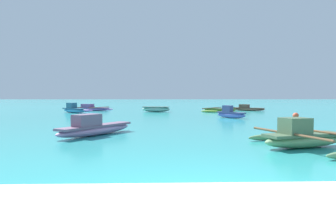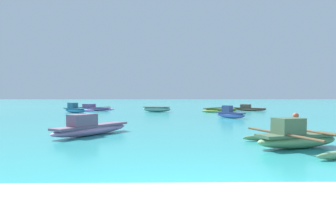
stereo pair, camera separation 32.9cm
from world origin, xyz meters
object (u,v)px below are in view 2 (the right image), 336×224
object	(u,v)px
moored_boat_2	(220,110)
moored_boat_3	(90,128)
moored_boat_5	(296,138)
mooring_buoy_1	(296,116)
moored_boat_4	(249,108)
moored_boat_7	(92,108)
moored_boat_1	(230,114)
moored_boat_0	(75,109)
moored_boat_6	(157,109)

from	to	relation	value
moored_boat_2	moored_boat_3	distance (m)	18.34
moored_boat_2	moored_boat_5	size ratio (longest dim) A/B	1.32
moored_boat_2	mooring_buoy_1	world-z (taller)	mooring_buoy_1
moored_boat_4	moored_boat_5	xyz separation A→B (m)	(-4.63, -20.54, 0.06)
moored_boat_4	moored_boat_7	world-z (taller)	moored_boat_7
moored_boat_1	moored_boat_3	world-z (taller)	moored_boat_1
moored_boat_2	moored_boat_5	world-z (taller)	moored_boat_5
moored_boat_0	moored_boat_1	bearing A→B (deg)	13.32
mooring_buoy_1	moored_boat_6	bearing A→B (deg)	137.89
moored_boat_4	moored_boat_6	xyz separation A→B (m)	(-8.85, -2.07, 0.05)
moored_boat_1	moored_boat_3	distance (m)	10.87
moored_boat_1	moored_boat_7	xyz separation A→B (m)	(-11.21, 9.92, -0.07)
moored_boat_1	moored_boat_2	distance (m)	8.27
moored_boat_0	mooring_buoy_1	distance (m)	17.28
moored_boat_0	moored_boat_3	distance (m)	15.34
moored_boat_1	moored_boat_5	xyz separation A→B (m)	(-0.67, -11.13, -0.01)
moored_boat_1	moored_boat_4	distance (m)	10.21
moored_boat_2	moored_boat_4	distance (m)	3.23
moored_boat_6	moored_boat_1	bearing A→B (deg)	-46.08
moored_boat_1	moored_boat_4	bearing A→B (deg)	119.46
moored_boat_0	moored_boat_6	world-z (taller)	moored_boat_0
moored_boat_0	moored_boat_7	distance (m)	3.74
moored_boat_2	moored_boat_3	size ratio (longest dim) A/B	1.40
moored_boat_6	mooring_buoy_1	xyz separation A→B (m)	(8.88, -8.03, -0.08)
moored_boat_5	moored_boat_7	xyz separation A→B (m)	(-10.53, 21.05, -0.06)
moored_boat_0	moored_boat_2	xyz separation A→B (m)	(12.80, 1.97, -0.14)
moored_boat_4	moored_boat_6	bearing A→B (deg)	-129.85
moored_boat_0	moored_boat_4	size ratio (longest dim) A/B	0.87
moored_boat_0	moored_boat_5	bearing A→B (deg)	-16.15
moored_boat_7	mooring_buoy_1	world-z (taller)	moored_boat_7
moored_boat_4	mooring_buoy_1	bearing A→B (deg)	-52.82
moored_boat_4	moored_boat_6	world-z (taller)	moored_boat_4
moored_boat_3	moored_boat_7	size ratio (longest dim) A/B	0.78
moored_boat_3	moored_boat_6	bearing A→B (deg)	25.31
moored_boat_4	moored_boat_0	bearing A→B (deg)	-131.68
moored_boat_2	moored_boat_4	xyz separation A→B (m)	(2.99, 1.20, 0.05)
moored_boat_1	moored_boat_0	bearing A→B (deg)	-155.53
moored_boat_2	moored_boat_5	bearing A→B (deg)	-60.76
moored_boat_2	moored_boat_4	size ratio (longest dim) A/B	1.57
moored_boat_3	mooring_buoy_1	bearing A→B (deg)	-22.27
moored_boat_7	moored_boat_6	bearing A→B (deg)	2.72
moored_boat_0	mooring_buoy_1	world-z (taller)	moored_boat_0
moored_boat_3	moored_boat_1	bearing A→B (deg)	-7.13
moored_boat_3	moored_boat_4	xyz separation A→B (m)	(10.96, 17.72, -0.06)
moored_boat_5	moored_boat_6	distance (m)	18.94
mooring_buoy_1	moored_boat_1	bearing A→B (deg)	170.19
moored_boat_0	moored_boat_4	distance (m)	16.11
moored_boat_2	moored_boat_7	bearing A→B (deg)	-153.94
moored_boat_6	moored_boat_7	distance (m)	6.82
mooring_buoy_1	moored_boat_2	bearing A→B (deg)	108.78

